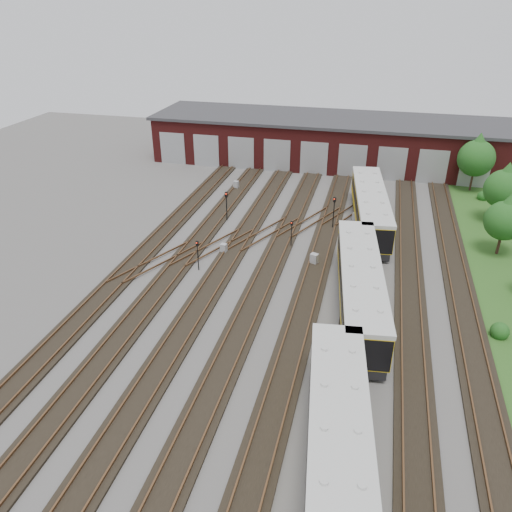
# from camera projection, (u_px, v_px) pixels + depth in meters

# --- Properties ---
(ground) EXTENTS (120.00, 120.00, 0.00)m
(ground) POSITION_uv_depth(u_px,v_px,m) (274.00, 319.00, 37.38)
(ground) COLOR #44413F
(ground) RESTS_ON ground
(track_network) EXTENTS (30.40, 70.00, 0.33)m
(track_network) POSITION_uv_depth(u_px,v_px,m) (273.00, 313.00, 37.87)
(track_network) COLOR black
(track_network) RESTS_ON ground
(maintenance_shed) EXTENTS (51.00, 12.50, 6.35)m
(maintenance_shed) POSITION_uv_depth(u_px,v_px,m) (334.00, 140.00, 70.11)
(maintenance_shed) COLOR #541515
(maintenance_shed) RESTS_ON ground
(metro_train) EXTENTS (5.00, 48.89, 3.44)m
(metro_train) POSITION_uv_depth(u_px,v_px,m) (360.00, 286.00, 37.58)
(metro_train) COLOR black
(metro_train) RESTS_ON ground
(signal_mast_0) EXTENTS (0.24, 0.22, 2.84)m
(signal_mast_0) POSITION_uv_depth(u_px,v_px,m) (198.00, 252.00, 43.14)
(signal_mast_0) COLOR black
(signal_mast_0) RESTS_ON ground
(signal_mast_1) EXTENTS (0.30, 0.28, 3.22)m
(signal_mast_1) POSITION_uv_depth(u_px,v_px,m) (226.00, 202.00, 52.59)
(signal_mast_1) COLOR black
(signal_mast_1) RESTS_ON ground
(signal_mast_2) EXTENTS (0.29, 0.28, 3.47)m
(signal_mast_2) POSITION_uv_depth(u_px,v_px,m) (334.00, 209.00, 50.59)
(signal_mast_2) COLOR black
(signal_mast_2) RESTS_ON ground
(signal_mast_3) EXTENTS (0.24, 0.23, 2.74)m
(signal_mast_3) POSITION_uv_depth(u_px,v_px,m) (292.00, 231.00, 47.07)
(signal_mast_3) COLOR black
(signal_mast_3) RESTS_ON ground
(relay_cabinet_0) EXTENTS (0.64, 0.57, 0.94)m
(relay_cabinet_0) POSITION_uv_depth(u_px,v_px,m) (224.00, 249.00, 46.63)
(relay_cabinet_0) COLOR #9B9DA0
(relay_cabinet_0) RESTS_ON ground
(relay_cabinet_1) EXTENTS (0.68, 0.59, 1.01)m
(relay_cabinet_1) POSITION_uv_depth(u_px,v_px,m) (236.00, 185.00, 61.81)
(relay_cabinet_1) COLOR #9B9DA0
(relay_cabinet_1) RESTS_ON ground
(relay_cabinet_2) EXTENTS (0.79, 0.72, 1.07)m
(relay_cabinet_2) POSITION_uv_depth(u_px,v_px,m) (314.00, 259.00, 44.64)
(relay_cabinet_2) COLOR #9B9DA0
(relay_cabinet_2) RESTS_ON ground
(relay_cabinet_3) EXTENTS (0.66, 0.61, 0.90)m
(relay_cabinet_3) POSITION_uv_depth(u_px,v_px,m) (358.00, 249.00, 46.60)
(relay_cabinet_3) COLOR #9B9DA0
(relay_cabinet_3) RESTS_ON ground
(relay_cabinet_4) EXTENTS (0.73, 0.68, 0.97)m
(relay_cabinet_4) POSITION_uv_depth(u_px,v_px,m) (355.00, 217.00, 53.12)
(relay_cabinet_4) COLOR #9B9DA0
(relay_cabinet_4) RESTS_ON ground
(tree_0) EXTENTS (4.34, 4.34, 7.18)m
(tree_0) POSITION_uv_depth(u_px,v_px,m) (477.00, 154.00, 59.37)
(tree_0) COLOR #331F17
(tree_0) RESTS_ON ground
(tree_1) EXTENTS (3.61, 3.61, 5.98)m
(tree_1) POSITION_uv_depth(u_px,v_px,m) (506.00, 216.00, 44.89)
(tree_1) COLOR #331F17
(tree_1) RESTS_ON ground
(tree_2) EXTENTS (4.00, 4.00, 6.63)m
(tree_2) POSITION_uv_depth(u_px,v_px,m) (505.00, 184.00, 51.04)
(tree_2) COLOR #331F17
(tree_2) RESTS_ON ground
(bush_0) EXTENTS (1.31, 1.31, 1.31)m
(bush_0) POSITION_uv_depth(u_px,v_px,m) (500.00, 329.00, 35.21)
(bush_0) COLOR #154313
(bush_0) RESTS_ON ground
(bush_1) EXTENTS (1.38, 1.38, 1.38)m
(bush_1) POSITION_uv_depth(u_px,v_px,m) (491.00, 215.00, 53.04)
(bush_1) COLOR #154313
(bush_1) RESTS_ON ground
(bush_2) EXTENTS (1.24, 1.24, 1.24)m
(bush_2) POSITION_uv_depth(u_px,v_px,m) (483.00, 195.00, 58.54)
(bush_2) COLOR #154313
(bush_2) RESTS_ON ground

